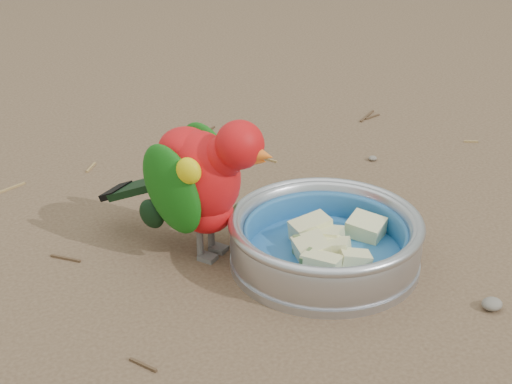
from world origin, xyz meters
name	(u,v)px	position (x,y,z in m)	size (l,w,h in m)	color
ground	(288,258)	(0.00, 0.00, 0.00)	(60.00, 60.00, 0.00)	brown
food_bowl	(324,258)	(0.03, -0.03, 0.01)	(0.22, 0.22, 0.02)	#B2B2BA
bowl_wall	(325,236)	(0.03, -0.03, 0.04)	(0.22, 0.22, 0.04)	#B2B2BA
fruit_wedges	(325,241)	(0.03, -0.03, 0.03)	(0.13, 0.13, 0.03)	beige
lory_parrot	(201,188)	(-0.09, 0.06, 0.09)	(0.10, 0.22, 0.17)	red
ground_debris	(252,257)	(-0.04, 0.02, 0.00)	(0.90, 0.80, 0.01)	olive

